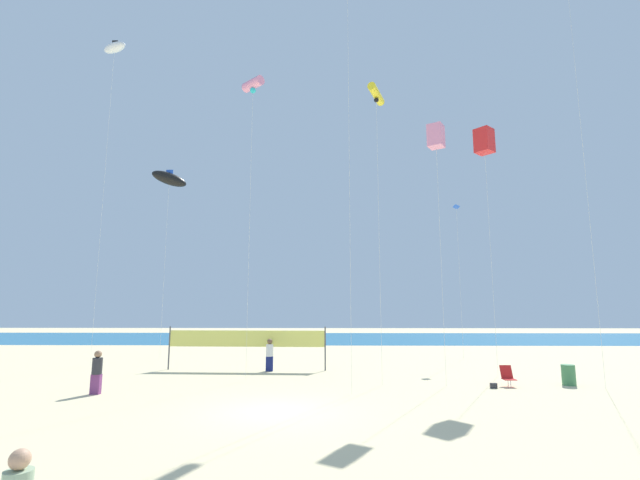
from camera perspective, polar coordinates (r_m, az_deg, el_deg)
The scene contains 15 objects.
ground_plane at distance 15.98m, azimuth -5.95°, elevation -21.27°, with size 120.00×120.00×0.00m, color beige.
ocean_band at distance 51.50m, azimuth -1.05°, elevation -12.60°, with size 120.00×20.00×0.01m, color #1E6B99.
beachgoer_white_shirt at distance 25.24m, azimuth -6.56°, elevation -14.47°, with size 0.40×0.40×1.75m.
beachgoer_charcoal_shirt at distance 20.76m, azimuth -26.98°, elevation -14.89°, with size 0.39×0.39×1.72m.
folding_beach_chair at distance 22.19m, azimuth 23.17°, elevation -15.86°, with size 0.52×0.65×0.89m.
trash_barrel at distance 23.64m, azimuth 29.56°, elevation -14.99°, with size 0.58×0.58×0.90m, color #3F7F4C.
volleyball_net at distance 25.80m, azimuth -9.50°, elevation -12.70°, with size 8.98×0.39×2.40m.
beach_handbag at distance 21.45m, azimuth 21.61°, elevation -17.17°, with size 0.28×0.14×0.23m, color #2D2D33.
kite_red_box at distance 26.57m, azimuth 20.53°, elevation 11.92°, with size 1.20×1.20×13.30m.
kite_pink_box at distance 22.62m, azimuth 14.81°, elevation 12.86°, with size 0.96×0.96×12.27m.
kite_pink_tube at distance 24.91m, azimuth -8.69°, elevation 19.24°, with size 1.31×1.23×15.45m.
kite_blue_diamond at distance 32.81m, azimuth 17.32°, elevation 3.31°, with size 0.51×0.51×10.76m.
kite_white_inflatable at distance 34.99m, azimuth -25.11°, elevation 21.63°, with size 1.99×1.36×21.25m.
kite_yellow_tube at distance 23.20m, azimuth 7.31°, elevation 18.12°, with size 1.03×1.87×14.19m.
kite_black_inflatable at distance 33.76m, azimuth -18.98°, elevation 7.51°, with size 2.71×1.89×13.37m.
Camera 1 is at (1.81, -15.49, 3.48)m, focal length 24.65 mm.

